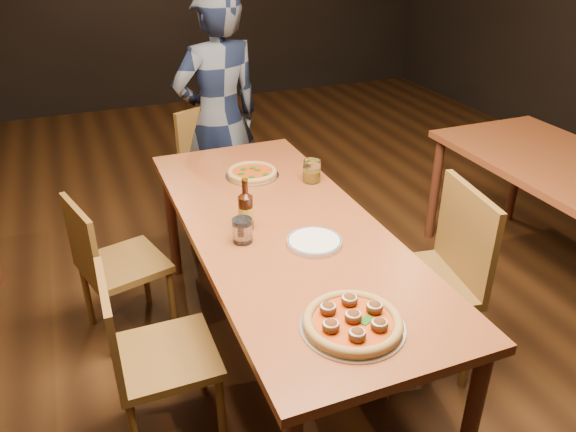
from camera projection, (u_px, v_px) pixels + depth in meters
name	position (u px, v px, depth m)	size (l,w,h in m)	color
ground	(284.00, 356.00, 2.81)	(9.00, 9.00, 0.00)	black
table_main	(284.00, 239.00, 2.49)	(0.80, 2.00, 0.75)	brown
chair_main_nw	(165.00, 355.00, 2.21)	(0.39, 0.39, 0.84)	brown
chair_main_sw	(124.00, 263.00, 2.81)	(0.38, 0.38, 0.82)	brown
chair_main_e	(417.00, 282.00, 2.54)	(0.45, 0.45, 0.97)	brown
chair_end	(229.00, 179.00, 3.55)	(0.44, 0.44, 0.95)	brown
pizza_meatball	(353.00, 322.00, 1.84)	(0.35, 0.35, 0.06)	#B7B7BF
pizza_margherita	(252.00, 173.00, 2.91)	(0.28, 0.28, 0.04)	#B7B7BF
plate_stack	(314.00, 242.00, 2.31)	(0.23, 0.23, 0.02)	white
beer_bottle	(246.00, 212.00, 2.39)	(0.06, 0.06, 0.23)	black
water_glass	(242.00, 230.00, 2.31)	(0.08, 0.08, 0.10)	white
amber_glass	(312.00, 171.00, 2.84)	(0.09, 0.09, 0.11)	#8B660F
diner	(219.00, 120.00, 3.53)	(0.59, 0.39, 1.62)	black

